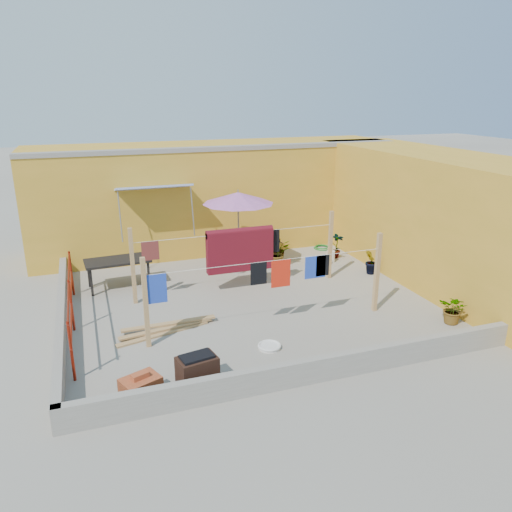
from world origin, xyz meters
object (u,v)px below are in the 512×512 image
at_px(brazier, 197,371).
at_px(water_jug_b, 327,260).
at_px(outdoor_table, 118,262).
at_px(brick_stack, 141,390).
at_px(white_basin, 269,346).
at_px(green_hose, 322,247).
at_px(water_jug_a, 331,256).
at_px(patio_umbrella, 238,198).
at_px(plant_back_a, 276,253).

bearing_deg(brazier, water_jug_b, 44.89).
bearing_deg(outdoor_table, water_jug_b, -1.74).
distance_m(brick_stack, water_jug_b, 7.63).
distance_m(white_basin, green_hose, 6.67).
distance_m(white_basin, water_jug_b, 5.18).
distance_m(brick_stack, green_hose, 9.02).
relative_size(outdoor_table, brazier, 2.29).
distance_m(white_basin, water_jug_a, 5.46).
bearing_deg(water_jug_b, patio_umbrella, 173.73).
relative_size(water_jug_a, water_jug_b, 1.21).
bearing_deg(patio_umbrella, plant_back_a, 4.11).
bearing_deg(water_jug_a, patio_umbrella, 177.99).
xyz_separation_m(white_basin, water_jug_b, (3.27, 4.02, 0.10)).
bearing_deg(water_jug_b, plant_back_a, 165.57).
relative_size(white_basin, water_jug_b, 1.46).
bearing_deg(brick_stack, patio_umbrella, 58.08).
bearing_deg(outdoor_table, brick_stack, -91.04).
xyz_separation_m(brazier, water_jug_b, (4.85, 4.83, -0.14)).
distance_m(patio_umbrella, green_hose, 3.85).
distance_m(patio_umbrella, water_jug_b, 3.16).
relative_size(white_basin, water_jug_a, 1.20).
bearing_deg(water_jug_b, white_basin, -129.08).
relative_size(water_jug_a, plant_back_a, 0.48).
bearing_deg(green_hose, brazier, -130.89).
bearing_deg(white_basin, brazier, -152.97).
relative_size(patio_umbrella, water_jug_b, 7.27).
xyz_separation_m(water_jug_a, green_hose, (0.35, 1.25, -0.13)).
xyz_separation_m(patio_umbrella, brick_stack, (-3.27, -5.25, -1.81)).
bearing_deg(outdoor_table, water_jug_a, 0.07).
bearing_deg(white_basin, plant_back_a, 66.80).
xyz_separation_m(outdoor_table, brick_stack, (-0.09, -5.14, -0.44)).
xyz_separation_m(brick_stack, white_basin, (2.52, 0.95, -0.18)).
relative_size(white_basin, green_hose, 0.89).
height_order(patio_umbrella, brick_stack, patio_umbrella).
bearing_deg(water_jug_b, water_jug_a, 38.88).
bearing_deg(plant_back_a, water_jug_b, -14.43).
height_order(patio_umbrella, white_basin, patio_umbrella).
distance_m(outdoor_table, brick_stack, 5.16).
bearing_deg(green_hose, outdoor_table, -168.64).
distance_m(water_jug_a, water_jug_b, 0.29).
distance_m(brazier, water_jug_a, 7.13).
height_order(patio_umbrella, outdoor_table, patio_umbrella).
xyz_separation_m(outdoor_table, water_jug_a, (5.91, 0.01, -0.50)).
height_order(brick_stack, water_jug_b, brick_stack).
height_order(patio_umbrella, plant_back_a, patio_umbrella).
xyz_separation_m(patio_umbrella, outdoor_table, (-3.17, -0.10, -1.36)).
height_order(brazier, water_jug_b, brazier).
bearing_deg(plant_back_a, outdoor_table, -177.54).
bearing_deg(plant_back_a, patio_umbrella, -175.89).
relative_size(outdoor_table, white_basin, 3.56).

